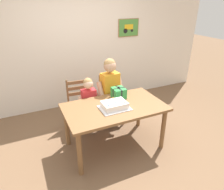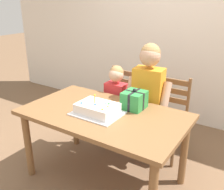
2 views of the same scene
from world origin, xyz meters
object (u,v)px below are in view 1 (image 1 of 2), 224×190
(child_younger, at_px, (89,100))
(chair_left, at_px, (80,104))
(birthday_cake, at_px, (114,105))
(gift_box_red_large, at_px, (119,93))
(dining_table, at_px, (114,112))
(chair_right, at_px, (112,98))
(child_older, at_px, (110,87))

(child_younger, bearing_deg, chair_left, 114.12)
(birthday_cake, relative_size, gift_box_red_large, 1.98)
(chair_left, distance_m, child_younger, 0.30)
(dining_table, xyz_separation_m, chair_right, (0.32, 0.79, -0.19))
(chair_right, xyz_separation_m, child_younger, (-0.54, -0.23, 0.16))
(birthday_cake, height_order, gift_box_red_large, gift_box_red_large)
(birthday_cake, height_order, chair_left, birthday_cake)
(chair_left, bearing_deg, child_younger, -65.88)
(gift_box_red_large, relative_size, chair_left, 0.24)
(birthday_cake, height_order, chair_right, birthday_cake)
(child_younger, bearing_deg, dining_table, -68.85)
(dining_table, relative_size, gift_box_red_large, 6.91)
(gift_box_red_large, height_order, child_younger, child_younger)
(chair_right, bearing_deg, chair_left, -179.99)
(gift_box_red_large, bearing_deg, chair_right, 76.45)
(birthday_cake, distance_m, gift_box_red_large, 0.37)
(dining_table, distance_m, child_younger, 0.61)
(dining_table, height_order, gift_box_red_large, gift_box_red_large)
(birthday_cake, distance_m, child_younger, 0.68)
(birthday_cake, relative_size, chair_left, 0.48)
(child_younger, bearing_deg, gift_box_red_large, -38.48)
(dining_table, relative_size, birthday_cake, 3.49)
(gift_box_red_large, bearing_deg, dining_table, -128.22)
(dining_table, xyz_separation_m, child_younger, (-0.22, 0.57, -0.02))
(birthday_cake, bearing_deg, chair_right, 67.54)
(chair_left, bearing_deg, birthday_cake, -71.08)
(dining_table, bearing_deg, birthday_cake, -116.11)
(gift_box_red_large, xyz_separation_m, child_younger, (-0.41, 0.33, -0.20))
(dining_table, bearing_deg, child_older, 72.15)
(chair_right, distance_m, child_older, 0.43)
(child_older, bearing_deg, child_younger, 179.91)
(dining_table, height_order, child_younger, child_younger)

